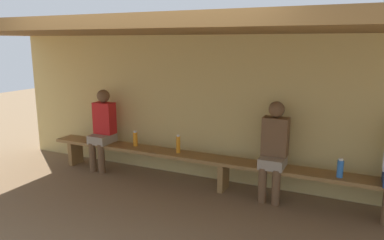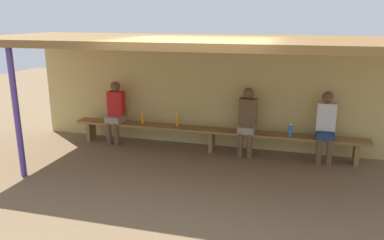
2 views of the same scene
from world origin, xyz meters
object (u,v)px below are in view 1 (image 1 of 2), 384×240
object	(u,v)px
bench	(224,164)
player_near_post	(274,147)
player_in_white	(103,126)
water_bottle_clear	(135,139)
water_bottle_blue	(178,144)
water_bottle_green	(340,168)

from	to	relation	value
bench	player_near_post	xyz separation A→B (m)	(0.70, 0.00, 0.34)
player_in_white	water_bottle_clear	xyz separation A→B (m)	(0.61, 0.04, -0.15)
water_bottle_clear	water_bottle_blue	world-z (taller)	water_bottle_blue
player_near_post	water_bottle_green	xyz separation A→B (m)	(0.84, -0.05, -0.15)
water_bottle_clear	bench	bearing A→B (deg)	-1.76
water_bottle_green	player_near_post	bearing A→B (deg)	176.39
bench	water_bottle_blue	world-z (taller)	water_bottle_blue
water_bottle_clear	water_bottle_blue	distance (m)	0.79
player_near_post	water_bottle_green	distance (m)	0.85
player_near_post	player_in_white	bearing A→B (deg)	180.00
player_near_post	water_bottle_green	world-z (taller)	player_near_post
water_bottle_blue	water_bottle_green	size ratio (longest dim) A/B	1.15
bench	player_in_white	bearing A→B (deg)	179.92
water_bottle_green	water_bottle_blue	bearing A→B (deg)	178.51
water_bottle_green	bench	bearing A→B (deg)	178.15
bench	water_bottle_clear	bearing A→B (deg)	178.24
bench	water_bottle_green	size ratio (longest dim) A/B	24.92
water_bottle_blue	water_bottle_green	bearing A→B (deg)	-1.49
player_near_post	player_in_white	size ratio (longest dim) A/B	1.00
water_bottle_blue	water_bottle_green	distance (m)	2.27
bench	player_near_post	distance (m)	0.78
water_bottle_clear	player_near_post	bearing A→B (deg)	-1.12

